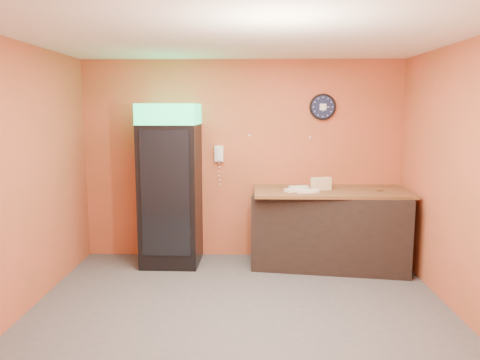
{
  "coord_description": "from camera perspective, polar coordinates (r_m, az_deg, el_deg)",
  "views": [
    {
      "loc": [
        0.07,
        -4.62,
        2.11
      ],
      "look_at": [
        -0.01,
        0.6,
        1.32
      ],
      "focal_mm": 35.0,
      "sensor_mm": 36.0,
      "label": 1
    }
  ],
  "objects": [
    {
      "name": "floor",
      "position": [
        5.08,
        0.04,
        -15.94
      ],
      "size": [
        4.5,
        4.5,
        0.0
      ],
      "primitive_type": "plane",
      "color": "#47474C",
      "rests_on": "ground"
    },
    {
      "name": "back_wall",
      "position": [
        6.66,
        0.3,
        2.48
      ],
      "size": [
        4.5,
        0.02,
        2.8
      ],
      "primitive_type": "cube",
      "color": "#D3563B",
      "rests_on": "floor"
    },
    {
      "name": "left_wall",
      "position": [
        5.22,
        -25.49,
        -0.07
      ],
      "size": [
        0.02,
        4.0,
        2.8
      ],
      "primitive_type": "cube",
      "color": "#D3563B",
      "rests_on": "floor"
    },
    {
      "name": "right_wall",
      "position": [
        5.16,
        25.89,
        -0.18
      ],
      "size": [
        0.02,
        4.0,
        2.8
      ],
      "primitive_type": "cube",
      "color": "#D3563B",
      "rests_on": "floor"
    },
    {
      "name": "ceiling",
      "position": [
        4.67,
        0.05,
        17.08
      ],
      "size": [
        4.5,
        4.0,
        0.02
      ],
      "primitive_type": "cube",
      "color": "white",
      "rests_on": "back_wall"
    },
    {
      "name": "beverage_cooler",
      "position": [
        6.4,
        -8.46,
        -0.88
      ],
      "size": [
        0.79,
        0.8,
        2.19
      ],
      "rotation": [
        0.0,
        0.0,
        -0.03
      ],
      "color": "black",
      "rests_on": "floor"
    },
    {
      "name": "prep_counter",
      "position": [
        6.48,
        10.85,
        -5.92
      ],
      "size": [
        2.13,
        1.19,
        1.01
      ],
      "primitive_type": "cube",
      "rotation": [
        0.0,
        0.0,
        -0.15
      ],
      "color": "black",
      "rests_on": "floor"
    },
    {
      "name": "wall_clock",
      "position": [
        6.68,
        10.04,
        8.76
      ],
      "size": [
        0.37,
        0.06,
        0.37
      ],
      "color": "black",
      "rests_on": "back_wall"
    },
    {
      "name": "wall_phone",
      "position": [
        6.61,
        -2.58,
        3.23
      ],
      "size": [
        0.12,
        0.11,
        0.22
      ],
      "color": "white",
      "rests_on": "back_wall"
    },
    {
      "name": "butcher_paper",
      "position": [
        6.37,
        10.98,
        -1.35
      ],
      "size": [
        2.05,
        0.99,
        0.04
      ],
      "primitive_type": "cube",
      "rotation": [
        0.0,
        0.0,
        -0.01
      ],
      "color": "brown",
      "rests_on": "prep_counter"
    },
    {
      "name": "sub_roll_stack",
      "position": [
        6.31,
        9.87,
        -0.46
      ],
      "size": [
        0.28,
        0.16,
        0.17
      ],
      "rotation": [
        0.0,
        0.0,
        0.28
      ],
      "color": "beige",
      "rests_on": "butcher_paper"
    },
    {
      "name": "wrapped_sandwich_left",
      "position": [
        6.16,
        6.78,
        -1.21
      ],
      "size": [
        0.3,
        0.23,
        0.04
      ],
      "primitive_type": "cube",
      "rotation": [
        0.0,
        0.0,
        0.48
      ],
      "color": "white",
      "rests_on": "butcher_paper"
    },
    {
      "name": "wrapped_sandwich_mid",
      "position": [
        6.09,
        8.25,
        -1.35
      ],
      "size": [
        0.29,
        0.14,
        0.04
      ],
      "primitive_type": "cube",
      "rotation": [
        0.0,
        0.0,
        0.13
      ],
      "color": "white",
      "rests_on": "butcher_paper"
    },
    {
      "name": "wrapped_sandwich_right",
      "position": [
        6.38,
        7.18,
        -0.88
      ],
      "size": [
        0.28,
        0.16,
        0.04
      ],
      "primitive_type": "cube",
      "rotation": [
        0.0,
        0.0,
        0.25
      ],
      "color": "white",
      "rests_on": "butcher_paper"
    },
    {
      "name": "kitchen_tool",
      "position": [
        6.51,
        10.79,
        -0.72
      ],
      "size": [
        0.05,
        0.05,
        0.05
      ],
      "primitive_type": "cylinder",
      "color": "silver",
      "rests_on": "butcher_paper"
    }
  ]
}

